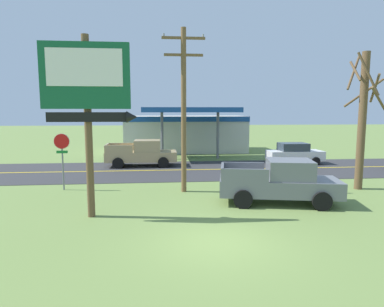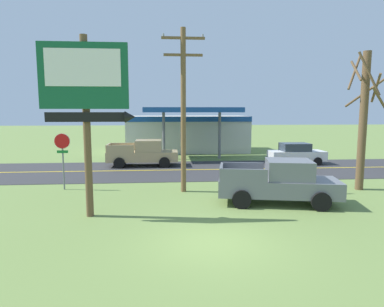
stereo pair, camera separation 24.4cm
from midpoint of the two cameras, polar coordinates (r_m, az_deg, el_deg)
ground_plane at (r=10.87m, az=4.22°, el=-14.84°), size 180.00×180.00×0.00m
road_asphalt at (r=23.36m, az=-0.70°, el=-2.83°), size 140.00×8.00×0.02m
road_centre_line at (r=23.36m, az=-0.70°, el=-2.79°), size 126.00×0.20×0.01m
motel_sign at (r=13.15m, az=-17.06°, el=9.81°), size 3.48×0.54×6.88m
stop_sign at (r=18.52m, az=-20.86°, el=0.37°), size 0.80×0.08×2.95m
utility_pole at (r=16.75m, az=-1.07°, el=8.21°), size 2.12×0.26×8.11m
bare_tree at (r=19.38m, az=27.53°, el=5.56°), size 2.19×2.43×7.08m
gas_station at (r=34.30m, az=-0.59°, el=3.63°), size 12.00×11.50×4.40m
pickup_grey_parked_on_lawn at (r=15.36m, az=15.14°, el=-4.75°), size 5.48×2.99×1.96m
pickup_tan_on_road at (r=25.19m, az=-7.98°, el=0.03°), size 5.20×2.24×1.96m
car_white_mid_lane at (r=27.18m, az=17.57°, el=0.00°), size 4.20×2.00×1.64m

